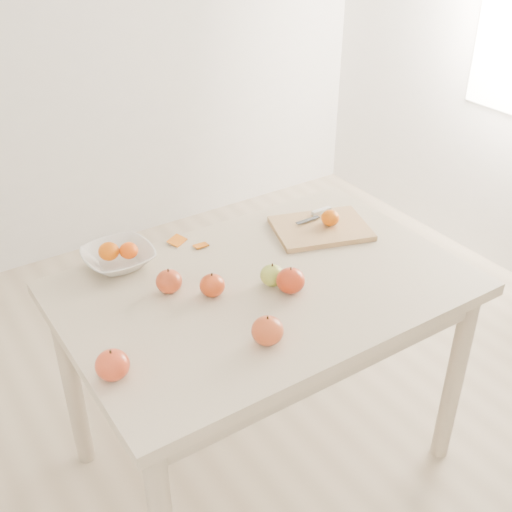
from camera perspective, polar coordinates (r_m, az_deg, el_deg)
ground at (r=2.43m, az=0.68°, el=-17.19°), size 3.50×3.50×0.00m
table at (r=1.99m, az=0.80°, el=-4.78°), size 1.20×0.80×0.75m
cutting_board at (r=2.21m, az=5.79°, el=2.47°), size 0.37×0.32×0.02m
board_tangerine at (r=2.20m, az=6.61°, el=3.39°), size 0.06×0.06×0.05m
fruit_bowl at (r=2.04m, az=-12.12°, el=-0.16°), size 0.22×0.22×0.05m
bowl_tangerine_near at (r=2.03m, az=-12.96°, el=0.41°), size 0.06×0.06×0.06m
bowl_tangerine_far at (r=2.03m, az=-11.25°, el=0.48°), size 0.06×0.06×0.05m
orange_peel_a at (r=2.15m, az=-7.02°, el=1.27°), size 0.07×0.07×0.01m
orange_peel_b at (r=2.11m, az=-4.91°, el=0.88°), size 0.05×0.04×0.01m
paring_knife at (r=2.27m, az=5.63°, el=3.87°), size 0.17×0.04×0.01m
apple_green at (r=1.90m, az=1.45°, el=-1.72°), size 0.07×0.07×0.07m
apple_red_d at (r=1.62m, az=-12.65°, el=-9.43°), size 0.09×0.09×0.08m
apple_red_b at (r=1.86m, az=-3.91°, el=-2.62°), size 0.08×0.08×0.07m
apple_red_a at (r=1.89m, az=-7.74°, el=-2.25°), size 0.08×0.08×0.07m
apple_red_c at (r=1.68m, az=1.03°, el=-6.64°), size 0.09×0.09×0.08m
apple_red_e at (r=1.87m, az=3.09°, el=-2.19°), size 0.08×0.08×0.08m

